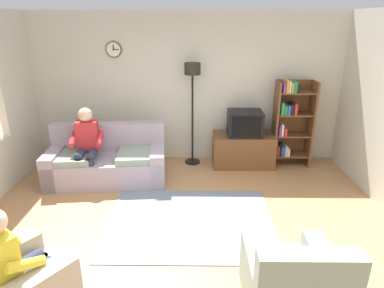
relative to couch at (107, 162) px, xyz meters
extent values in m
plane|color=#B27F51|center=(1.31, -1.62, -0.31)|extent=(12.00, 12.00, 0.00)
cube|color=beige|center=(1.31, 1.04, 1.04)|extent=(6.20, 0.12, 2.70)
cylinder|color=brown|center=(0.02, 0.96, 1.74)|extent=(0.28, 0.03, 0.28)
cylinder|color=white|center=(0.02, 0.94, 1.74)|extent=(0.24, 0.01, 0.24)
cube|color=black|center=(0.02, 0.93, 1.77)|extent=(0.02, 0.01, 0.09)
cube|color=black|center=(0.06, 0.93, 1.74)|extent=(0.11, 0.01, 0.01)
cube|color=beige|center=(-1.55, 0.48, 1.09)|extent=(0.12, 1.10, 1.20)
cube|color=#A899A8|center=(0.00, -0.05, -0.10)|extent=(1.96, 0.99, 0.42)
cube|color=#A899A8|center=(-0.03, 0.31, 0.35)|extent=(1.91, 0.36, 0.48)
cube|color=#A899A8|center=(0.84, 0.02, -0.03)|extent=(0.29, 0.86, 0.56)
cube|color=#A899A8|center=(-0.83, -0.12, -0.03)|extent=(0.29, 0.86, 0.56)
cube|color=gray|center=(0.51, -0.06, 0.16)|extent=(0.65, 0.73, 0.10)
cube|color=gray|center=(-0.49, -0.14, 0.16)|extent=(0.65, 0.73, 0.10)
cube|color=brown|center=(2.34, 0.63, -0.02)|extent=(1.10, 0.56, 0.60)
cube|color=black|center=(2.34, 0.89, 0.01)|extent=(1.10, 0.04, 0.03)
cube|color=black|center=(2.34, 0.61, 0.50)|extent=(0.60, 0.48, 0.44)
cube|color=black|center=(2.34, 0.36, 0.50)|extent=(0.50, 0.01, 0.36)
cube|color=brown|center=(2.89, 0.68, 0.46)|extent=(0.04, 0.36, 1.55)
cube|color=brown|center=(3.53, 0.68, 0.46)|extent=(0.04, 0.36, 1.55)
cube|color=brown|center=(3.21, 0.85, 0.46)|extent=(0.64, 0.02, 1.55)
cube|color=brown|center=(3.21, 0.68, -0.12)|extent=(0.60, 0.34, 0.02)
cube|color=red|center=(2.96, 0.66, -0.01)|extent=(0.04, 0.28, 0.19)
cube|color=black|center=(3.01, 0.66, -0.02)|extent=(0.03, 0.28, 0.17)
cube|color=#2D59A5|center=(3.05, 0.66, -0.02)|extent=(0.06, 0.28, 0.18)
cube|color=silver|center=(3.11, 0.66, -0.02)|extent=(0.04, 0.28, 0.18)
cube|color=silver|center=(3.15, 0.66, -0.04)|extent=(0.04, 0.28, 0.14)
cube|color=brown|center=(3.21, 0.68, 0.27)|extent=(0.60, 0.34, 0.02)
cube|color=#72338C|center=(2.96, 0.66, 0.38)|extent=(0.03, 0.28, 0.20)
cube|color=silver|center=(3.00, 0.66, 0.39)|extent=(0.04, 0.28, 0.21)
cube|color=red|center=(3.06, 0.66, 0.35)|extent=(0.05, 0.28, 0.14)
cube|color=brown|center=(3.21, 0.68, 0.66)|extent=(0.60, 0.34, 0.02)
cube|color=#267F4C|center=(2.97, 0.66, 0.78)|extent=(0.05, 0.28, 0.22)
cube|color=#267F4C|center=(3.03, 0.66, 0.75)|extent=(0.04, 0.28, 0.17)
cube|color=#2D59A5|center=(3.08, 0.66, 0.75)|extent=(0.04, 0.28, 0.17)
cube|color=black|center=(3.14, 0.66, 0.76)|extent=(0.06, 0.28, 0.18)
cube|color=red|center=(3.20, 0.66, 0.77)|extent=(0.05, 0.28, 0.20)
cube|color=brown|center=(3.21, 0.68, 1.04)|extent=(0.60, 0.34, 0.02)
cube|color=#72338C|center=(2.97, 0.66, 1.14)|extent=(0.05, 0.28, 0.18)
cube|color=gold|center=(3.02, 0.66, 1.16)|extent=(0.04, 0.28, 0.22)
cube|color=silver|center=(3.06, 0.66, 1.15)|extent=(0.03, 0.28, 0.19)
cube|color=gold|center=(3.10, 0.66, 1.14)|extent=(0.03, 0.28, 0.17)
cube|color=#267F4C|center=(3.15, 0.66, 1.15)|extent=(0.06, 0.28, 0.19)
cube|color=black|center=(3.20, 0.66, 1.13)|extent=(0.03, 0.28, 0.15)
cylinder|color=black|center=(1.41, 0.73, -0.30)|extent=(0.28, 0.28, 0.03)
cylinder|color=black|center=(1.41, 0.73, 0.54)|extent=(0.04, 0.04, 1.70)
cylinder|color=black|center=(1.41, 0.73, 1.44)|extent=(0.28, 0.28, 0.20)
cube|color=#BCAD99|center=(-0.35, -2.58, -0.03)|extent=(0.63, 0.77, 0.56)
cube|color=gray|center=(2.33, -3.02, 0.34)|extent=(0.80, 0.18, 0.50)
cube|color=gray|center=(2.03, -2.63, -0.03)|extent=(0.20, 0.80, 0.56)
cube|color=gray|center=(2.63, -2.63, -0.03)|extent=(0.20, 0.80, 0.56)
cube|color=slate|center=(1.40, -1.27, -0.31)|extent=(2.20, 1.70, 0.01)
cube|color=red|center=(-0.28, 0.00, 0.47)|extent=(0.36, 0.23, 0.48)
sphere|color=beige|center=(-0.28, -0.01, 0.82)|extent=(0.22, 0.22, 0.22)
cylinder|color=#2D334C|center=(-0.17, -0.19, 0.23)|extent=(0.16, 0.39, 0.13)
cylinder|color=#2D334C|center=(-0.35, -0.20, 0.23)|extent=(0.16, 0.39, 0.13)
cylinder|color=#2D334C|center=(-0.16, -0.38, -0.05)|extent=(0.12, 0.12, 0.52)
cylinder|color=#2D334C|center=(-0.34, -0.39, -0.05)|extent=(0.12, 0.12, 0.52)
cylinder|color=red|center=(-0.06, -0.09, 0.45)|extent=(0.12, 0.34, 0.20)
cylinder|color=red|center=(-0.48, -0.12, 0.45)|extent=(0.12, 0.34, 0.20)
cube|color=yellow|center=(-0.15, -2.82, 0.35)|extent=(0.39, 0.36, 0.48)
cylinder|color=#2D334C|center=(-0.11, -2.61, 0.11)|extent=(0.33, 0.38, 0.13)
cylinder|color=#2D334C|center=(0.03, -2.72, 0.11)|extent=(0.33, 0.38, 0.13)
cylinder|color=#2D334C|center=(0.00, -2.46, -0.11)|extent=(0.15, 0.15, 0.40)
cylinder|color=#2D334C|center=(0.14, -2.56, -0.11)|extent=(0.15, 0.15, 0.40)
cylinder|color=yellow|center=(-0.26, -2.61, 0.33)|extent=(0.27, 0.32, 0.20)
cylinder|color=yellow|center=(0.08, -2.86, 0.33)|extent=(0.27, 0.32, 0.20)
camera|label=1|loc=(1.46, -5.03, 2.19)|focal=30.91mm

